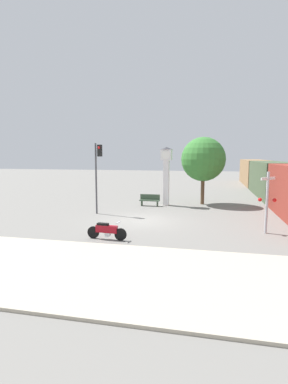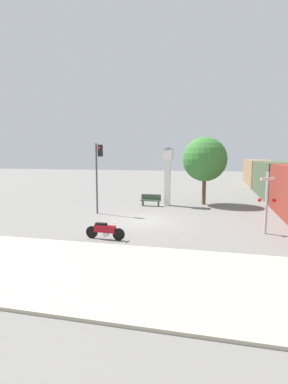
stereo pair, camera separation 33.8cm
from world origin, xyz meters
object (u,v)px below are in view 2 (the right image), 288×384
Objects in this scene: traffic_light at (98,166)px; railroad_crossing_signal at (267,200)px; clock_tower at (168,167)px; motorcycle at (105,231)px; freight_train at (274,179)px; bench at (151,200)px; street_tree at (205,159)px.

traffic_light is 1.51× the size of railroad_crossing_signal.
motorcycle is at bearing -97.34° from clock_tower.
motorcycle is 21.37m from freight_train.
clock_tower is (1.35, 10.48, 2.66)m from motorcycle.
clock_tower is 1.46× the size of railroad_crossing_signal.
street_tree is at bearing 23.16° from bench.
traffic_light is (-2.73, 5.94, 2.89)m from motorcycle.
clock_tower is 6.10m from traffic_light.
traffic_light is at bearing -131.92° from clock_tower.
motorcycle is 0.42× the size of traffic_light.
motorcycle is at bearing -120.11° from freight_train.
motorcycle is 0.43× the size of clock_tower.
railroad_crossing_signal is at bearing -42.65° from bench.
traffic_light reaches higher than bench.
traffic_light is 5.65m from bench.
freight_train is 7.35× the size of traffic_light.
freight_train is (9.35, 7.97, -1.39)m from clock_tower.
motorcycle is at bearing -109.81° from street_tree.
clock_tower reaches higher than railroad_crossing_signal.
freight_train reaches higher than bench.
bench is at bearing 137.35° from railroad_crossing_signal.
bench is (-1.25, -0.55, -2.60)m from clock_tower.
traffic_light is 9.02m from street_tree.
railroad_crossing_signal is at bearing 24.27° from motorcycle.
bench is (-7.62, 7.02, -1.28)m from railroad_crossing_signal.
railroad_crossing_signal is (7.73, 2.91, 1.34)m from motorcycle.
railroad_crossing_signal is (-2.98, -15.54, 0.07)m from freight_train.
motorcycle is at bearing -159.34° from railroad_crossing_signal.
clock_tower is 0.13× the size of freight_train.
bench is (2.83, 3.99, -2.82)m from traffic_light.
street_tree is (6.94, 5.75, 0.41)m from traffic_light.
traffic_light is 0.88× the size of street_tree.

